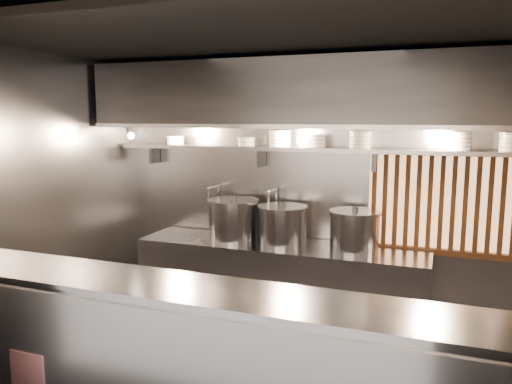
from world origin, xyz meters
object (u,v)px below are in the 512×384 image
Objects in this scene: heat_lamp at (130,130)px; stock_pot_left at (233,219)px; pendant_bulb at (302,142)px; stock_pot_mid at (282,225)px; stock_pot_right at (355,231)px.

heat_lamp is 1.46m from stock_pot_left.
pendant_bulb reaches higher than stock_pot_mid.
pendant_bulb is at bearing 16.39° from stock_pot_mid.
pendant_bulb is at bearing 11.00° from heat_lamp.
stock_pot_mid is (-0.18, -0.05, -0.86)m from pendant_bulb.
stock_pot_mid is at bearing 10.39° from heat_lamp.
heat_lamp is 1.87× the size of pendant_bulb.
heat_lamp is 0.52× the size of stock_pot_left.
stock_pot_left is (1.07, 0.30, -0.95)m from heat_lamp.
stock_pot_right is (0.75, -0.01, 0.00)m from stock_pot_mid.
heat_lamp is 1.91m from stock_pot_mid.
pendant_bulb reaches higher than stock_pot_right.
stock_pot_left is 1.30m from stock_pot_right.
stock_pot_right is at bearing -6.18° from pendant_bulb.
stock_pot_left reaches higher than stock_pot_right.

